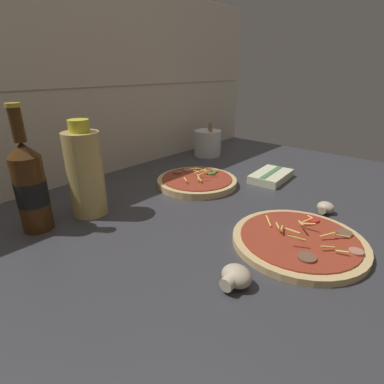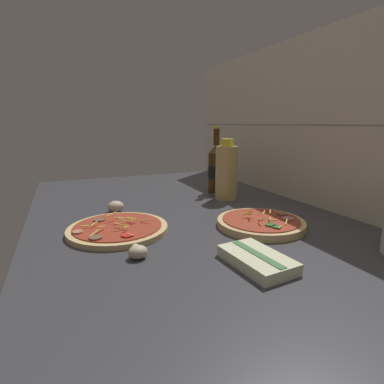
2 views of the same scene
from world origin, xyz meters
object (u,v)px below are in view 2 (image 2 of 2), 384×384
(mushroom_right, at_px, (116,206))
(pizza_near, at_px, (118,228))
(beer_bottle, at_px, (216,168))
(pizza_far, at_px, (261,223))
(oil_bottle, at_px, (226,172))
(mushroom_left, at_px, (138,252))
(dish_towel, at_px, (257,260))

(mushroom_right, bearing_deg, pizza_near, -7.74)
(beer_bottle, bearing_deg, pizza_far, -11.38)
(oil_bottle, height_order, mushroom_left, oil_bottle)
(pizza_far, relative_size, oil_bottle, 1.06)
(pizza_far, bearing_deg, beer_bottle, 168.62)
(pizza_far, height_order, beer_bottle, beer_bottle)
(mushroom_left, bearing_deg, oil_bottle, 131.30)
(oil_bottle, relative_size, mushroom_right, 4.16)
(mushroom_right, bearing_deg, oil_bottle, 91.45)
(pizza_near, height_order, mushroom_left, pizza_near)
(beer_bottle, relative_size, mushroom_right, 4.95)
(dish_towel, bearing_deg, pizza_far, 142.07)
(pizza_far, height_order, mushroom_left, pizza_far)
(mushroom_right, distance_m, dish_towel, 0.53)
(pizza_far, height_order, oil_bottle, oil_bottle)
(oil_bottle, bearing_deg, mushroom_left, -48.70)
(dish_towel, bearing_deg, mushroom_left, -121.16)
(pizza_near, distance_m, dish_towel, 0.38)
(dish_towel, bearing_deg, beer_bottle, 159.36)
(pizza_far, bearing_deg, oil_bottle, 167.54)
(pizza_near, xyz_separation_m, beer_bottle, (-0.32, 0.46, 0.09))
(pizza_near, xyz_separation_m, oil_bottle, (-0.20, 0.44, 0.09))
(beer_bottle, bearing_deg, mushroom_right, -73.56)
(mushroom_left, bearing_deg, pizza_near, -176.56)
(pizza_far, distance_m, dish_towel, 0.24)
(oil_bottle, xyz_separation_m, mushroom_left, (0.38, -0.43, -0.09))
(pizza_near, relative_size, mushroom_right, 4.84)
(oil_bottle, relative_size, mushroom_left, 5.21)
(mushroom_left, distance_m, mushroom_right, 0.37)
(pizza_far, height_order, dish_towel, pizza_far)
(oil_bottle, xyz_separation_m, mushroom_right, (0.01, -0.41, -0.09))
(pizza_near, relative_size, mushroom_left, 6.05)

